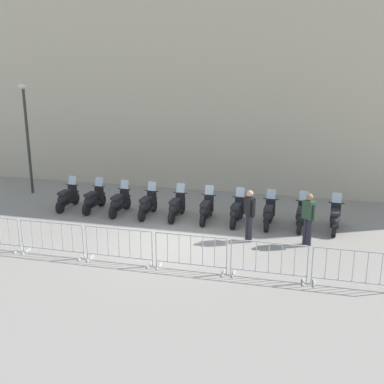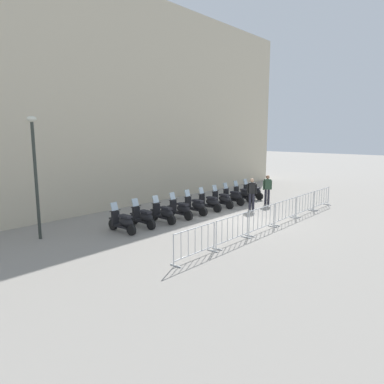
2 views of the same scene
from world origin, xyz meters
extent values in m
plane|color=gray|center=(0.00, 0.00, 0.00)|extent=(120.00, 120.00, 0.00)
cube|color=beige|center=(-0.05, 7.76, 5.93)|extent=(28.02, 2.59, 11.85)
cylinder|color=black|center=(-5.17, 3.10, 0.24)|extent=(0.14, 0.48, 0.48)
cylinder|color=black|center=(-5.16, 1.86, 0.24)|extent=(0.14, 0.48, 0.48)
cube|color=black|center=(-5.16, 2.48, 0.28)|extent=(0.29, 0.87, 0.10)
ellipsoid|color=black|center=(-5.16, 2.21, 0.52)|extent=(0.37, 0.84, 0.40)
cube|color=black|center=(-5.16, 2.24, 0.74)|extent=(0.29, 0.60, 0.10)
cube|color=black|center=(-5.16, 2.92, 0.55)|extent=(0.34, 0.14, 0.60)
cylinder|color=black|center=(-5.16, 2.92, 0.88)|extent=(0.56, 0.04, 0.04)
cube|color=silver|center=(-5.17, 2.97, 1.06)|extent=(0.32, 0.14, 0.35)
cube|color=black|center=(-5.17, 3.10, 0.51)|extent=(0.20, 0.32, 0.06)
cylinder|color=black|center=(-3.99, 3.14, 0.24)|extent=(0.16, 0.49, 0.48)
cylinder|color=black|center=(-4.04, 1.90, 0.24)|extent=(0.16, 0.49, 0.48)
cube|color=black|center=(-4.02, 2.52, 0.28)|extent=(0.32, 0.88, 0.10)
ellipsoid|color=black|center=(-4.03, 2.24, 0.52)|extent=(0.39, 0.85, 0.40)
cube|color=black|center=(-4.03, 2.27, 0.74)|extent=(0.30, 0.61, 0.10)
cube|color=black|center=(-4.00, 2.95, 0.55)|extent=(0.35, 0.15, 0.60)
cylinder|color=black|center=(-4.00, 2.95, 0.88)|extent=(0.56, 0.06, 0.04)
cube|color=silver|center=(-4.00, 3.00, 1.06)|extent=(0.33, 0.15, 0.35)
cube|color=black|center=(-3.99, 3.14, 0.51)|extent=(0.21, 0.33, 0.06)
cylinder|color=black|center=(-2.85, 3.03, 0.24)|extent=(0.16, 0.49, 0.48)
cylinder|color=black|center=(-2.90, 1.79, 0.24)|extent=(0.16, 0.49, 0.48)
cube|color=black|center=(-2.87, 2.41, 0.28)|extent=(0.32, 0.88, 0.10)
ellipsoid|color=black|center=(-2.89, 2.13, 0.52)|extent=(0.39, 0.85, 0.40)
cube|color=black|center=(-2.88, 2.16, 0.74)|extent=(0.30, 0.61, 0.10)
cube|color=black|center=(-2.86, 2.84, 0.55)|extent=(0.35, 0.15, 0.60)
cylinder|color=black|center=(-2.86, 2.84, 0.88)|extent=(0.56, 0.06, 0.04)
cube|color=silver|center=(-2.85, 2.89, 1.06)|extent=(0.33, 0.15, 0.35)
cube|color=black|center=(-2.85, 3.03, 0.51)|extent=(0.21, 0.33, 0.06)
cylinder|color=black|center=(-1.72, 3.03, 0.24)|extent=(0.15, 0.48, 0.48)
cylinder|color=black|center=(-1.74, 1.79, 0.24)|extent=(0.15, 0.48, 0.48)
cube|color=black|center=(-1.73, 2.41, 0.28)|extent=(0.30, 0.87, 0.10)
ellipsoid|color=black|center=(-1.74, 2.13, 0.52)|extent=(0.38, 0.85, 0.40)
cube|color=black|center=(-1.74, 2.16, 0.74)|extent=(0.29, 0.61, 0.10)
cube|color=black|center=(-1.72, 2.85, 0.55)|extent=(0.34, 0.15, 0.60)
cylinder|color=black|center=(-1.72, 2.85, 0.88)|extent=(0.56, 0.05, 0.04)
cube|color=silver|center=(-1.72, 2.90, 1.06)|extent=(0.32, 0.15, 0.35)
cube|color=black|center=(-1.72, 3.03, 0.51)|extent=(0.21, 0.32, 0.06)
cylinder|color=black|center=(-0.57, 3.07, 0.24)|extent=(0.15, 0.48, 0.48)
cylinder|color=black|center=(-0.61, 1.83, 0.24)|extent=(0.15, 0.48, 0.48)
cube|color=black|center=(-0.59, 2.45, 0.28)|extent=(0.30, 0.88, 0.10)
ellipsoid|color=black|center=(-0.60, 2.17, 0.52)|extent=(0.38, 0.85, 0.40)
cube|color=black|center=(-0.59, 2.20, 0.74)|extent=(0.30, 0.61, 0.10)
cube|color=black|center=(-0.58, 2.88, 0.55)|extent=(0.34, 0.15, 0.60)
cylinder|color=black|center=(-0.58, 2.88, 0.88)|extent=(0.56, 0.05, 0.04)
cube|color=silver|center=(-0.58, 2.93, 1.06)|extent=(0.32, 0.15, 0.35)
cube|color=black|center=(-0.57, 3.07, 0.51)|extent=(0.21, 0.33, 0.06)
cylinder|color=black|center=(0.55, 3.06, 0.24)|extent=(0.15, 0.48, 0.48)
cylinder|color=black|center=(0.56, 1.82, 0.24)|extent=(0.15, 0.48, 0.48)
cube|color=black|center=(0.55, 2.44, 0.28)|extent=(0.29, 0.87, 0.10)
ellipsoid|color=black|center=(0.56, 2.16, 0.52)|extent=(0.37, 0.85, 0.40)
cube|color=black|center=(0.56, 2.20, 0.74)|extent=(0.29, 0.60, 0.10)
cube|color=black|center=(0.55, 2.88, 0.55)|extent=(0.34, 0.15, 0.60)
cylinder|color=black|center=(0.55, 2.88, 0.88)|extent=(0.56, 0.04, 0.04)
cube|color=silver|center=(0.55, 2.93, 1.06)|extent=(0.32, 0.14, 0.35)
cube|color=black|center=(0.55, 3.06, 0.51)|extent=(0.21, 0.32, 0.06)
cylinder|color=black|center=(1.73, 3.06, 0.24)|extent=(0.17, 0.49, 0.48)
cylinder|color=black|center=(1.67, 1.82, 0.24)|extent=(0.17, 0.49, 0.48)
cube|color=black|center=(1.70, 2.44, 0.28)|extent=(0.33, 0.88, 0.10)
ellipsoid|color=black|center=(1.68, 2.16, 0.52)|extent=(0.40, 0.86, 0.40)
cube|color=black|center=(1.68, 2.19, 0.74)|extent=(0.31, 0.61, 0.10)
cube|color=black|center=(1.72, 2.87, 0.55)|extent=(0.35, 0.16, 0.60)
cylinder|color=black|center=(1.72, 2.87, 0.88)|extent=(0.56, 0.07, 0.04)
cube|color=silver|center=(1.72, 2.92, 1.06)|extent=(0.33, 0.16, 0.35)
cube|color=black|center=(1.73, 3.06, 0.51)|extent=(0.22, 0.33, 0.06)
cylinder|color=black|center=(2.85, 3.12, 0.24)|extent=(0.15, 0.48, 0.48)
cylinder|color=black|center=(2.83, 1.88, 0.24)|extent=(0.15, 0.48, 0.48)
cube|color=black|center=(2.84, 2.50, 0.28)|extent=(0.29, 0.87, 0.10)
ellipsoid|color=black|center=(2.84, 2.22, 0.52)|extent=(0.37, 0.85, 0.40)
cube|color=black|center=(2.84, 2.25, 0.74)|extent=(0.29, 0.60, 0.10)
cube|color=black|center=(2.85, 2.93, 0.55)|extent=(0.34, 0.15, 0.60)
cylinder|color=black|center=(2.85, 2.93, 0.88)|extent=(0.56, 0.04, 0.04)
cube|color=silver|center=(2.85, 2.98, 1.06)|extent=(0.32, 0.14, 0.35)
cube|color=black|center=(2.85, 3.12, 0.51)|extent=(0.21, 0.32, 0.06)
cylinder|color=black|center=(4.02, 3.18, 0.24)|extent=(0.17, 0.49, 0.48)
cylinder|color=black|center=(3.95, 1.94, 0.24)|extent=(0.17, 0.49, 0.48)
cube|color=black|center=(3.98, 2.56, 0.28)|extent=(0.33, 0.88, 0.10)
ellipsoid|color=black|center=(3.97, 2.29, 0.52)|extent=(0.40, 0.86, 0.40)
cube|color=black|center=(3.97, 2.32, 0.74)|extent=(0.31, 0.61, 0.10)
cube|color=black|center=(4.01, 3.00, 0.55)|extent=(0.35, 0.16, 0.60)
cylinder|color=black|center=(4.01, 3.00, 0.88)|extent=(0.56, 0.07, 0.04)
cube|color=silver|center=(4.01, 3.05, 1.06)|extent=(0.33, 0.16, 0.35)
cube|color=black|center=(4.02, 3.18, 0.51)|extent=(0.22, 0.33, 0.06)
cylinder|color=black|center=(5.16, 3.22, 0.24)|extent=(0.16, 0.49, 0.48)
cylinder|color=black|center=(5.09, 1.98, 0.24)|extent=(0.16, 0.49, 0.48)
cube|color=black|center=(5.13, 2.60, 0.28)|extent=(0.32, 0.88, 0.10)
ellipsoid|color=black|center=(5.11, 2.32, 0.52)|extent=(0.40, 0.86, 0.40)
cube|color=black|center=(5.11, 2.35, 0.74)|extent=(0.31, 0.61, 0.10)
cube|color=black|center=(5.15, 3.03, 0.55)|extent=(0.35, 0.16, 0.60)
cylinder|color=black|center=(5.15, 3.03, 0.88)|extent=(0.56, 0.06, 0.04)
cube|color=silver|center=(5.15, 3.08, 1.06)|extent=(0.33, 0.16, 0.35)
cube|color=black|center=(5.16, 3.22, 0.51)|extent=(0.22, 0.33, 0.06)
cube|color=#B2B5B7|center=(-4.49, -1.87, 0.02)|extent=(0.04, 0.44, 0.04)
cylinder|color=#B2B5B7|center=(-4.41, -1.87, 0.53)|extent=(0.04, 0.04, 1.05)
cylinder|color=#B2B5B7|center=(-4.76, -1.87, 0.61)|extent=(0.02, 0.02, 0.87)
cube|color=#B2B5B7|center=(-4.21, -1.87, 0.02)|extent=(0.04, 0.44, 0.04)
cube|color=#B2B5B7|center=(-2.31, -1.85, 0.02)|extent=(0.04, 0.44, 0.04)
cylinder|color=#B2B5B7|center=(-4.29, -1.87, 0.53)|extent=(0.04, 0.04, 1.05)
cylinder|color=#B2B5B7|center=(-2.23, -1.85, 0.53)|extent=(0.04, 0.04, 1.05)
cylinder|color=#B2B5B7|center=(-3.26, -1.86, 1.05)|extent=(2.06, 0.05, 0.04)
cylinder|color=#B2B5B7|center=(-3.26, -1.86, 0.18)|extent=(2.06, 0.05, 0.04)
cylinder|color=#B2B5B7|center=(-3.95, -1.86, 0.61)|extent=(0.02, 0.02, 0.87)
cylinder|color=#B2B5B7|center=(-3.60, -1.86, 0.61)|extent=(0.02, 0.02, 0.87)
cylinder|color=#B2B5B7|center=(-3.26, -1.86, 0.61)|extent=(0.02, 0.02, 0.87)
cylinder|color=#B2B5B7|center=(-2.92, -1.86, 0.61)|extent=(0.02, 0.02, 0.87)
cylinder|color=#B2B5B7|center=(-2.57, -1.85, 0.61)|extent=(0.02, 0.02, 0.87)
cube|color=#B2B5B7|center=(-2.03, -1.85, 0.02)|extent=(0.04, 0.44, 0.04)
cube|color=#B2B5B7|center=(-0.13, -1.84, 0.02)|extent=(0.04, 0.44, 0.04)
cylinder|color=#B2B5B7|center=(-2.11, -1.85, 0.53)|extent=(0.04, 0.04, 1.05)
cylinder|color=#B2B5B7|center=(-0.05, -1.84, 0.53)|extent=(0.04, 0.04, 1.05)
cylinder|color=#B2B5B7|center=(-1.08, -1.84, 1.05)|extent=(2.06, 0.05, 0.04)
cylinder|color=#B2B5B7|center=(-1.08, -1.84, 0.18)|extent=(2.06, 0.05, 0.04)
cylinder|color=#B2B5B7|center=(-1.77, -1.85, 0.61)|extent=(0.02, 0.02, 0.87)
cylinder|color=#B2B5B7|center=(-1.42, -1.85, 0.61)|extent=(0.02, 0.02, 0.87)
cylinder|color=#B2B5B7|center=(-1.08, -1.84, 0.61)|extent=(0.02, 0.02, 0.87)
cylinder|color=#B2B5B7|center=(-0.73, -1.84, 0.61)|extent=(0.02, 0.02, 0.87)
cylinder|color=#B2B5B7|center=(-0.39, -1.84, 0.61)|extent=(0.02, 0.02, 0.87)
cube|color=#B2B5B7|center=(0.16, -1.84, 0.02)|extent=(0.04, 0.44, 0.04)
cube|color=#B2B5B7|center=(2.05, -1.82, 0.02)|extent=(0.04, 0.44, 0.04)
cylinder|color=#B2B5B7|center=(0.07, -1.84, 0.53)|extent=(0.04, 0.04, 1.05)
cylinder|color=#B2B5B7|center=(2.13, -1.82, 0.53)|extent=(0.04, 0.04, 1.05)
cylinder|color=#B2B5B7|center=(1.10, -1.83, 1.05)|extent=(2.06, 0.05, 0.04)
cylinder|color=#B2B5B7|center=(1.10, -1.83, 0.18)|extent=(2.06, 0.05, 0.04)
cylinder|color=#B2B5B7|center=(0.42, -1.83, 0.61)|extent=(0.02, 0.02, 0.87)
cylinder|color=#B2B5B7|center=(0.76, -1.83, 0.61)|extent=(0.02, 0.02, 0.87)
cylinder|color=#B2B5B7|center=(1.10, -1.83, 0.61)|extent=(0.02, 0.02, 0.87)
cylinder|color=#B2B5B7|center=(1.45, -1.83, 0.61)|extent=(0.02, 0.02, 0.87)
cylinder|color=#B2B5B7|center=(1.79, -1.82, 0.61)|extent=(0.02, 0.02, 0.87)
cube|color=#B2B5B7|center=(2.34, -1.82, 0.02)|extent=(0.04, 0.44, 0.04)
cube|color=#B2B5B7|center=(4.23, -1.81, 0.02)|extent=(0.04, 0.44, 0.04)
cylinder|color=#B2B5B7|center=(2.25, -1.82, 0.53)|extent=(0.04, 0.04, 1.05)
cylinder|color=#B2B5B7|center=(4.32, -1.81, 0.53)|extent=(0.04, 0.04, 1.05)
cylinder|color=#B2B5B7|center=(3.29, -1.81, 1.05)|extent=(2.06, 0.05, 0.04)
cylinder|color=#B2B5B7|center=(3.29, -1.81, 0.18)|extent=(2.06, 0.05, 0.04)
cylinder|color=#B2B5B7|center=(2.60, -1.82, 0.61)|extent=(0.02, 0.02, 0.87)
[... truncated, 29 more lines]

